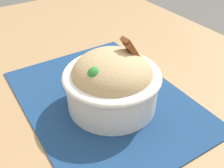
% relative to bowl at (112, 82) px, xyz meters
% --- Properties ---
extents(table, '(1.29, 0.94, 0.72)m').
position_rel_bowl_xyz_m(table, '(0.04, 0.02, -0.12)').
color(table, '#99754C').
rests_on(table, ground_plane).
extents(placemat, '(0.42, 0.31, 0.00)m').
position_rel_bowl_xyz_m(placemat, '(0.02, 0.00, -0.06)').
color(placemat, navy).
rests_on(placemat, table).
extents(bowl, '(0.19, 0.19, 0.14)m').
position_rel_bowl_xyz_m(bowl, '(0.00, 0.00, 0.00)').
color(bowl, silver).
rests_on(bowl, placemat).
extents(fork, '(0.05, 0.13, 0.00)m').
position_rel_bowl_xyz_m(fork, '(0.11, -0.00, -0.05)').
color(fork, silver).
rests_on(fork, placemat).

